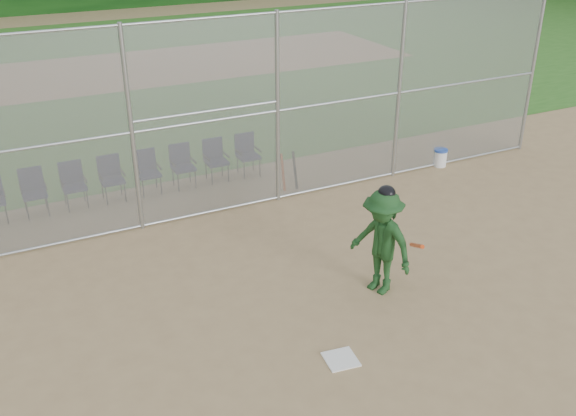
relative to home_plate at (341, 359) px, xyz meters
name	(u,v)px	position (x,y,z in m)	size (l,w,h in m)	color
ground	(362,340)	(0.52, 0.24, -0.01)	(100.00, 100.00, 0.00)	tan
grass_strip	(105,72)	(0.52, 18.24, 0.00)	(100.00, 100.00, 0.00)	#2C651E
dirt_patch_far	(105,72)	(0.52, 18.24, 0.00)	(24.00, 24.00, 0.00)	tan
backstop_fence	(232,114)	(0.52, 5.24, 2.06)	(16.09, 0.09, 4.00)	gray
home_plate	(341,359)	(0.00, 0.00, 0.00)	(0.45, 0.45, 0.02)	white
batter_at_plate	(382,242)	(1.49, 1.29, 0.91)	(1.11, 1.43, 1.90)	#1B451D
water_cooler	(440,157)	(5.89, 5.23, 0.21)	(0.34, 0.34, 0.43)	white
spare_bats	(289,171)	(1.99, 5.65, 0.41)	(0.36, 0.26, 0.84)	#D84C14
chair_1	(34,193)	(-3.27, 6.81, 0.47)	(0.54, 0.52, 0.96)	black
chair_2	(74,186)	(-2.47, 6.81, 0.47)	(0.54, 0.52, 0.96)	black
chair_3	(112,179)	(-1.68, 6.81, 0.47)	(0.54, 0.52, 0.96)	black
chair_4	(149,173)	(-0.88, 6.81, 0.47)	(0.54, 0.52, 0.96)	black
chair_5	(183,167)	(-0.09, 6.81, 0.47)	(0.54, 0.52, 0.96)	black
chair_6	(217,161)	(0.70, 6.81, 0.47)	(0.54, 0.52, 0.96)	black
chair_7	(248,155)	(1.50, 6.81, 0.47)	(0.54, 0.52, 0.96)	black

